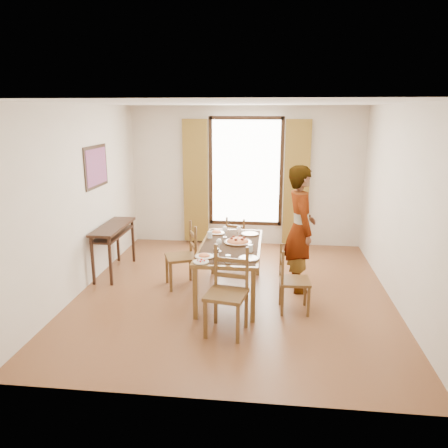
# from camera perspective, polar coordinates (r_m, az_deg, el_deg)

# --- Properties ---
(ground) EXTENTS (5.00, 5.00, 0.00)m
(ground) POSITION_cam_1_polar(r_m,az_deg,el_deg) (6.54, 1.29, -8.86)
(ground) COLOR #572B1B
(ground) RESTS_ON ground
(room_shell) EXTENTS (4.60, 5.10, 2.74)m
(room_shell) POSITION_cam_1_polar(r_m,az_deg,el_deg) (6.22, 1.44, 4.77)
(room_shell) COLOR beige
(room_shell) RESTS_ON ground
(console_table) EXTENTS (0.38, 1.20, 0.80)m
(console_table) POSITION_cam_1_polar(r_m,az_deg,el_deg) (7.31, -14.28, -1.07)
(console_table) COLOR black
(console_table) RESTS_ON ground
(dining_table) EXTENTS (0.85, 1.76, 0.76)m
(dining_table) POSITION_cam_1_polar(r_m,az_deg,el_deg) (6.22, 0.86, -3.35)
(dining_table) COLOR brown
(dining_table) RESTS_ON ground
(chair_west) EXTENTS (0.56, 0.56, 0.97)m
(chair_west) POSITION_cam_1_polar(r_m,az_deg,el_deg) (6.64, -5.37, -4.37)
(chair_west) COLOR brown
(chair_west) RESTS_ON ground
(chair_north) EXTENTS (0.47, 0.47, 0.84)m
(chair_north) POSITION_cam_1_polar(r_m,az_deg,el_deg) (7.63, 1.89, -2.27)
(chair_north) COLOR brown
(chair_north) RESTS_ON ground
(chair_south) EXTENTS (0.54, 0.54, 1.04)m
(chair_south) POSITION_cam_1_polar(r_m,az_deg,el_deg) (5.26, 0.43, -9.16)
(chair_south) COLOR brown
(chair_south) RESTS_ON ground
(chair_east) EXTENTS (0.42, 0.42, 0.89)m
(chair_east) POSITION_cam_1_polar(r_m,az_deg,el_deg) (5.88, 8.89, -7.44)
(chair_east) COLOR brown
(chair_east) RESTS_ON ground
(man) EXTENTS (0.83, 0.67, 1.86)m
(man) POSITION_cam_1_polar(r_m,az_deg,el_deg) (6.46, 9.93, -0.63)
(man) COLOR gray
(man) RESTS_ON ground
(plate_sw) EXTENTS (0.27, 0.27, 0.05)m
(plate_sw) POSITION_cam_1_polar(r_m,az_deg,el_deg) (5.68, -2.60, -4.10)
(plate_sw) COLOR silver
(plate_sw) RESTS_ON dining_table
(plate_se) EXTENTS (0.27, 0.27, 0.05)m
(plate_se) POSITION_cam_1_polar(r_m,az_deg,el_deg) (5.62, 3.24, -4.33)
(plate_se) COLOR silver
(plate_se) RESTS_ON dining_table
(plate_nw) EXTENTS (0.27, 0.27, 0.05)m
(plate_nw) POSITION_cam_1_polar(r_m,az_deg,el_deg) (6.76, -0.98, -1.03)
(plate_nw) COLOR silver
(plate_nw) RESTS_ON dining_table
(plate_ne) EXTENTS (0.27, 0.27, 0.05)m
(plate_ne) POSITION_cam_1_polar(r_m,az_deg,el_deg) (6.71, 3.40, -1.16)
(plate_ne) COLOR silver
(plate_ne) RESTS_ON dining_table
(pasta_platter) EXTENTS (0.40, 0.40, 0.10)m
(pasta_platter) POSITION_cam_1_polar(r_m,az_deg,el_deg) (6.27, 1.81, -2.08)
(pasta_platter) COLOR #B84417
(pasta_platter) RESTS_ON dining_table
(caprese_plate) EXTENTS (0.20, 0.20, 0.04)m
(caprese_plate) POSITION_cam_1_polar(r_m,az_deg,el_deg) (5.50, -3.02, -4.83)
(caprese_plate) COLOR silver
(caprese_plate) RESTS_ON dining_table
(wine_glass_a) EXTENTS (0.08, 0.08, 0.18)m
(wine_glass_a) POSITION_cam_1_polar(r_m,az_deg,el_deg) (5.89, -0.66, -2.76)
(wine_glass_a) COLOR white
(wine_glass_a) RESTS_ON dining_table
(wine_glass_b) EXTENTS (0.08, 0.08, 0.18)m
(wine_glass_b) POSITION_cam_1_polar(r_m,az_deg,el_deg) (6.51, 1.96, -1.04)
(wine_glass_b) COLOR white
(wine_glass_b) RESTS_ON dining_table
(wine_glass_c) EXTENTS (0.08, 0.08, 0.18)m
(wine_glass_c) POSITION_cam_1_polar(r_m,az_deg,el_deg) (6.53, 0.12, -0.99)
(wine_glass_c) COLOR white
(wine_glass_c) RESTS_ON dining_table
(tumbler_a) EXTENTS (0.07, 0.07, 0.10)m
(tumbler_a) POSITION_cam_1_polar(r_m,az_deg,el_deg) (5.90, 3.45, -3.16)
(tumbler_a) COLOR silver
(tumbler_a) RESTS_ON dining_table
(tumbler_b) EXTENTS (0.07, 0.07, 0.10)m
(tumbler_b) POSITION_cam_1_polar(r_m,az_deg,el_deg) (6.51, -1.86, -1.42)
(tumbler_b) COLOR silver
(tumbler_b) RESTS_ON dining_table
(tumbler_c) EXTENTS (0.07, 0.07, 0.10)m
(tumbler_c) POSITION_cam_1_polar(r_m,az_deg,el_deg) (5.47, 0.54, -4.57)
(tumbler_c) COLOR silver
(tumbler_c) RESTS_ON dining_table
(wine_bottle) EXTENTS (0.07, 0.07, 0.25)m
(wine_bottle) POSITION_cam_1_polar(r_m,az_deg,el_deg) (5.47, -1.05, -3.78)
(wine_bottle) COLOR black
(wine_bottle) RESTS_ON dining_table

